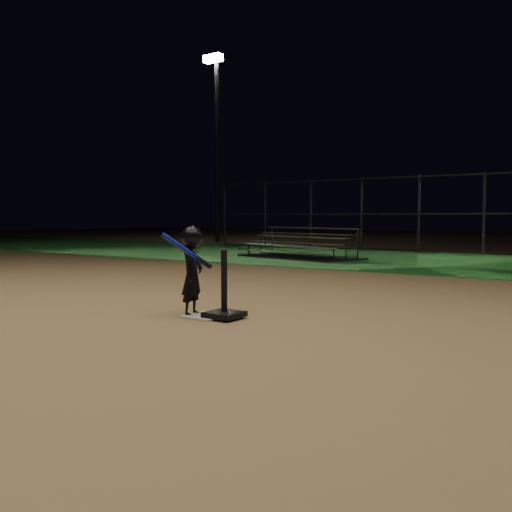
{
  "coord_description": "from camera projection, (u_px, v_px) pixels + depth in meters",
  "views": [
    {
      "loc": [
        4.17,
        -4.92,
        1.16
      ],
      "look_at": [
        0.0,
        1.0,
        0.65
      ],
      "focal_mm": 39.48,
      "sensor_mm": 36.0,
      "label": 1
    }
  ],
  "objects": [
    {
      "name": "ground",
      "position": [
        206.0,
        317.0,
        6.49
      ],
      "size": [
        80.0,
        80.0,
        0.0
      ],
      "primitive_type": "plane",
      "color": "#A27D49",
      "rests_on": "ground"
    },
    {
      "name": "grass_strip",
      "position": [
        454.0,
        261.0,
        14.65
      ],
      "size": [
        60.0,
        8.0,
        0.01
      ],
      "primitive_type": "cube",
      "color": "#1A531C",
      "rests_on": "ground"
    },
    {
      "name": "home_plate",
      "position": [
        206.0,
        316.0,
        6.49
      ],
      "size": [
        0.45,
        0.45,
        0.02
      ],
      "primitive_type": "cube",
      "color": "beige",
      "rests_on": "ground"
    },
    {
      "name": "batting_tee",
      "position": [
        224.0,
        305.0,
        6.35
      ],
      "size": [
        0.38,
        0.38,
        0.76
      ],
      "color": "black",
      "rests_on": "home_plate"
    },
    {
      "name": "child_batter",
      "position": [
        192.0,
        268.0,
        6.54
      ],
      "size": [
        0.43,
        0.59,
        1.05
      ],
      "rotation": [
        0.0,
        0.0,
        1.8
      ],
      "color": "black",
      "rests_on": "ground"
    },
    {
      "name": "bleacher_left",
      "position": [
        299.0,
        252.0,
        15.82
      ],
      "size": [
        3.78,
        2.48,
        0.85
      ],
      "rotation": [
        0.0,
        0.0,
        -0.24
      ],
      "color": "#ACACB1",
      "rests_on": "ground"
    },
    {
      "name": "backstop_fence",
      "position": [
        484.0,
        214.0,
        17.01
      ],
      "size": [
        20.08,
        0.08,
        2.5
      ],
      "color": "#38383D",
      "rests_on": "ground"
    },
    {
      "name": "light_pole_left",
      "position": [
        216.0,
        132.0,
        25.22
      ],
      "size": [
        0.9,
        0.53,
        8.3
      ],
      "color": "#2D2D30",
      "rests_on": "ground"
    }
  ]
}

